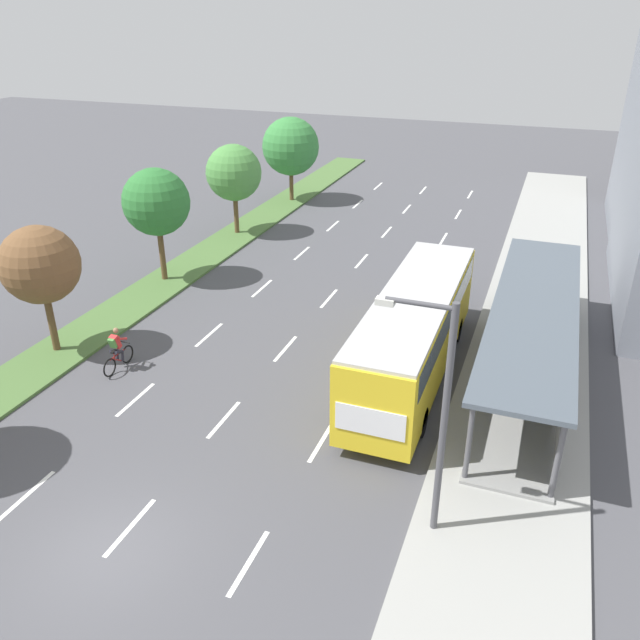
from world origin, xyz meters
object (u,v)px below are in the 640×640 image
(bus, at_px, (414,327))
(median_tree_second, at_px, (40,265))
(cyclist, at_px, (117,351))
(median_tree_fifth, at_px, (291,146))
(bus_shelter, at_px, (539,335))
(streetlight, at_px, (438,407))
(median_tree_third, at_px, (156,202))
(median_tree_fourth, at_px, (234,173))

(bus, xyz_separation_m, median_tree_second, (-13.75, -3.05, 1.65))
(cyclist, bearing_deg, median_tree_fifth, 96.69)
(bus_shelter, height_order, cyclist, bus_shelter)
(cyclist, bearing_deg, streetlight, -18.21)
(bus_shelter, bearing_deg, median_tree_third, 169.11)
(cyclist, height_order, median_tree_third, median_tree_third)
(bus, height_order, median_tree_third, median_tree_third)
(median_tree_fifth, bearing_deg, streetlight, -61.03)
(median_tree_third, relative_size, median_tree_fifth, 0.98)
(bus_shelter, xyz_separation_m, median_tree_fifth, (-17.64, 19.18, 1.96))
(streetlight, bearing_deg, median_tree_fourth, 128.11)
(cyclist, relative_size, streetlight, 0.28)
(median_tree_fifth, bearing_deg, bus, -56.93)
(median_tree_second, distance_m, median_tree_third, 7.86)
(cyclist, xyz_separation_m, median_tree_second, (-3.19, 0.30, 2.92))
(median_tree_third, bearing_deg, median_tree_fifth, 88.58)
(bus_shelter, height_order, median_tree_fourth, median_tree_fourth)
(streetlight, bearing_deg, median_tree_third, 142.21)
(bus_shelter, bearing_deg, median_tree_second, -166.33)
(median_tree_second, bearing_deg, bus_shelter, 13.67)
(bus_shelter, relative_size, median_tree_third, 2.57)
(median_tree_second, height_order, median_tree_fourth, median_tree_fourth)
(bus_shelter, bearing_deg, streetlight, -103.40)
(median_tree_fifth, relative_size, streetlight, 0.87)
(cyclist, relative_size, median_tree_second, 0.36)
(median_tree_fifth, bearing_deg, median_tree_second, -90.96)
(streetlight, bearing_deg, median_tree_fifth, 118.97)
(cyclist, distance_m, median_tree_third, 9.34)
(median_tree_third, distance_m, median_tree_fifth, 15.72)
(bus_shelter, relative_size, median_tree_fifth, 2.52)
(median_tree_fourth, xyz_separation_m, streetlight, (15.84, -20.20, 0.16))
(median_tree_fourth, relative_size, median_tree_fifth, 0.93)
(median_tree_second, bearing_deg, bus, 12.51)
(median_tree_third, bearing_deg, median_tree_second, -90.05)
(median_tree_second, relative_size, streetlight, 0.79)
(median_tree_second, distance_m, streetlight, 16.54)
(bus, relative_size, streetlight, 1.74)
(cyclist, distance_m, median_tree_fourth, 16.57)
(median_tree_fourth, distance_m, streetlight, 25.67)
(median_tree_second, bearing_deg, median_tree_third, 89.95)
(median_tree_fourth, relative_size, streetlight, 0.81)
(median_tree_third, xyz_separation_m, median_tree_fourth, (0.07, 7.86, -0.32))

